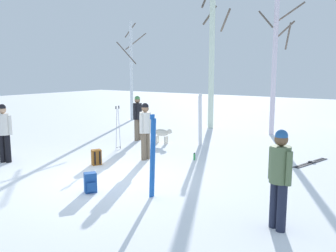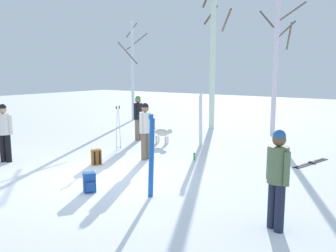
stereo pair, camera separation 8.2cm
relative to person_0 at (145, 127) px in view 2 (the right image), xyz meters
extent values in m
plane|color=white|center=(0.30, -2.19, -0.98)|extent=(60.00, 60.00, 0.00)
cylinder|color=#72604C|center=(0.00, -0.09, -0.57)|extent=(0.16, 0.16, 0.82)
cylinder|color=#72604C|center=(0.00, 0.09, -0.57)|extent=(0.16, 0.16, 0.82)
cylinder|color=silver|center=(0.00, 0.00, 0.15)|extent=(0.34, 0.34, 0.62)
sphere|color=#997051|center=(0.00, 0.00, 0.57)|extent=(0.22, 0.22, 0.22)
sphere|color=black|center=(0.00, 0.00, 0.63)|extent=(0.21, 0.21, 0.21)
cylinder|color=silver|center=(0.01, -0.21, 0.13)|extent=(0.10, 0.10, 0.56)
cylinder|color=silver|center=(-0.01, 0.21, 0.13)|extent=(0.10, 0.10, 0.56)
cylinder|color=#72604C|center=(-2.11, 2.29, -0.57)|extent=(0.16, 0.16, 0.82)
cylinder|color=#72604C|center=(-2.09, 2.11, -0.57)|extent=(0.16, 0.16, 0.82)
cylinder|color=black|center=(-2.10, 2.20, 0.15)|extent=(0.34, 0.34, 0.62)
sphere|color=#997051|center=(-2.10, 2.20, 0.57)|extent=(0.22, 0.22, 0.22)
sphere|color=#4C8C4C|center=(-2.10, 2.20, 0.63)|extent=(0.21, 0.21, 0.21)
cylinder|color=black|center=(-2.12, 2.41, 0.13)|extent=(0.10, 0.10, 0.56)
cylinder|color=black|center=(-2.08, 1.99, 0.13)|extent=(0.10, 0.10, 0.56)
cylinder|color=black|center=(-3.26, -2.64, -0.57)|extent=(0.16, 0.16, 0.82)
cylinder|color=black|center=(-3.10, -2.55, -0.57)|extent=(0.16, 0.16, 0.82)
cylinder|color=silver|center=(-3.18, -2.59, 0.15)|extent=(0.34, 0.34, 0.62)
sphere|color=tan|center=(-3.18, -2.59, 0.57)|extent=(0.22, 0.22, 0.22)
sphere|color=black|center=(-3.18, -2.59, 0.63)|extent=(0.21, 0.21, 0.21)
cylinder|color=silver|center=(-3.00, -2.49, 0.13)|extent=(0.10, 0.10, 0.56)
cylinder|color=#1E2338|center=(4.72, -2.48, -0.57)|extent=(0.16, 0.16, 0.82)
cylinder|color=#1E2338|center=(4.87, -2.57, -0.57)|extent=(0.16, 0.16, 0.82)
cylinder|color=#566B47|center=(4.80, -2.53, 0.15)|extent=(0.34, 0.34, 0.62)
sphere|color=brown|center=(4.80, -2.53, 0.57)|extent=(0.22, 0.22, 0.22)
sphere|color=#265999|center=(4.80, -2.53, 0.63)|extent=(0.21, 0.21, 0.21)
cylinder|color=#566B47|center=(4.62, -2.42, 0.13)|extent=(0.10, 0.10, 0.56)
cylinder|color=#566B47|center=(4.98, -2.64, 0.13)|extent=(0.10, 0.10, 0.56)
ellipsoid|color=beige|center=(-0.99, 2.22, -0.57)|extent=(0.62, 0.27, 0.26)
sphere|color=beige|center=(-0.65, 2.24, -0.51)|extent=(0.18, 0.18, 0.18)
ellipsoid|color=beige|center=(-0.59, 2.25, -0.53)|extent=(0.10, 0.07, 0.06)
cylinder|color=beige|center=(-1.33, 2.19, -0.49)|extent=(0.19, 0.05, 0.17)
cylinder|color=beige|center=(-0.80, 2.31, -0.84)|extent=(0.07, 0.07, 0.28)
cylinder|color=beige|center=(-0.79, 2.16, -0.84)|extent=(0.07, 0.07, 0.28)
cylinder|color=beige|center=(-1.19, 2.28, -0.84)|extent=(0.07, 0.07, 0.28)
cylinder|color=beige|center=(-1.17, 2.12, -0.84)|extent=(0.07, 0.07, 0.28)
cube|color=blue|center=(2.11, -2.49, -0.14)|extent=(0.04, 0.14, 1.68)
cube|color=blue|center=(2.11, -2.49, 0.74)|extent=(0.03, 0.06, 0.10)
cube|color=blue|center=(2.12, -2.43, -0.14)|extent=(0.04, 0.14, 1.68)
cube|color=blue|center=(2.12, -2.43, 0.74)|extent=(0.03, 0.06, 0.10)
cube|color=white|center=(0.32, 2.72, -0.09)|extent=(0.11, 0.03, 1.79)
cube|color=white|center=(0.32, 2.72, 0.84)|extent=(0.06, 0.02, 0.10)
cube|color=white|center=(0.38, 2.72, -0.09)|extent=(0.11, 0.03, 1.79)
cube|color=white|center=(0.38, 2.72, 0.84)|extent=(0.06, 0.02, 0.10)
cube|color=black|center=(4.29, 2.35, -0.97)|extent=(0.53, 1.62, 0.02)
cube|color=#333338|center=(4.31, 2.40, -0.95)|extent=(0.09, 0.13, 0.03)
cube|color=black|center=(4.20, 2.37, -0.97)|extent=(0.53, 1.62, 0.02)
cube|color=#333338|center=(4.21, 2.42, -0.95)|extent=(0.09, 0.13, 0.03)
cylinder|color=#B2B2BC|center=(-1.61, 0.62, -0.28)|extent=(0.02, 0.10, 1.39)
cylinder|color=black|center=(-1.61, 0.62, 0.46)|extent=(0.04, 0.04, 0.10)
cylinder|color=black|center=(-1.61, 0.62, -0.91)|extent=(0.07, 0.07, 0.01)
cylinder|color=#B2B2BC|center=(-1.61, 0.48, -0.28)|extent=(0.02, 0.10, 1.39)
cylinder|color=black|center=(-1.61, 0.48, 0.46)|extent=(0.04, 0.04, 0.10)
cylinder|color=black|center=(-1.61, 0.48, -0.91)|extent=(0.07, 0.07, 0.01)
cube|color=#1E4C99|center=(0.80, -3.01, -0.76)|extent=(0.31, 0.33, 0.44)
cube|color=#1E4C99|center=(0.91, -3.08, -0.83)|extent=(0.16, 0.20, 0.20)
cube|color=black|center=(0.67, -3.00, -0.76)|extent=(0.04, 0.04, 0.37)
cube|color=black|center=(0.74, -2.89, -0.76)|extent=(0.04, 0.04, 0.37)
cube|color=#99591E|center=(-0.78, -1.29, -0.76)|extent=(0.30, 0.32, 0.44)
cube|color=#99591E|center=(-0.89, -1.22, -0.83)|extent=(0.15, 0.20, 0.20)
cube|color=black|center=(-0.64, -1.28, -0.76)|extent=(0.04, 0.04, 0.37)
cube|color=black|center=(-0.71, -1.40, -0.76)|extent=(0.04, 0.04, 0.37)
cylinder|color=green|center=(1.26, 0.77, -0.88)|extent=(0.06, 0.06, 0.20)
cylinder|color=black|center=(1.26, 0.77, -0.77)|extent=(0.04, 0.04, 0.02)
cylinder|color=silver|center=(-6.00, 6.48, 1.64)|extent=(0.16, 0.16, 5.23)
cylinder|color=brown|center=(-6.16, 7.07, 3.25)|extent=(1.23, 0.38, 0.88)
cylinder|color=brown|center=(-5.86, 5.95, 2.59)|extent=(1.11, 0.33, 1.17)
cylinder|color=brown|center=(-6.19, 6.68, 3.82)|extent=(0.48, 0.46, 0.80)
cylinder|color=silver|center=(-1.16, 6.41, 2.62)|extent=(0.26, 0.26, 7.21)
cylinder|color=brown|center=(-0.72, 6.83, 3.92)|extent=(0.93, 0.98, 0.87)
cylinder|color=brown|center=(-1.52, 6.32, 4.74)|extent=(0.28, 0.81, 0.67)
cylinder|color=brown|center=(-1.40, 6.61, 4.18)|extent=(0.50, 0.59, 0.89)
cylinder|color=silver|center=(1.76, 6.33, 2.14)|extent=(0.20, 0.20, 6.23)
cylinder|color=brown|center=(1.46, 5.94, 3.71)|extent=(0.86, 0.69, 0.80)
cylinder|color=brown|center=(2.05, 6.73, 3.36)|extent=(0.86, 0.65, 0.55)
cylinder|color=brown|center=(2.09, 6.98, 4.04)|extent=(1.36, 0.74, 0.65)
cylinder|color=brown|center=(2.20, 6.54, 3.04)|extent=(0.49, 0.95, 0.99)
camera|label=1|loc=(6.48, -8.27, 1.68)|focal=37.97mm
camera|label=2|loc=(6.55, -8.22, 1.68)|focal=37.97mm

